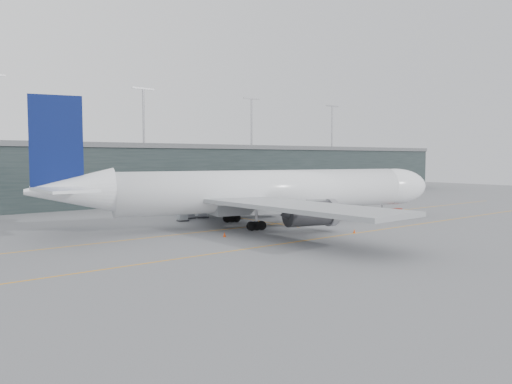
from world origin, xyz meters
TOP-DOWN VIEW (x-y plane):
  - ground at (0.00, 0.00)m, footprint 320.00×320.00m
  - taxiline_a at (0.00, -4.00)m, footprint 160.00×0.25m
  - taxiline_b at (0.00, -20.00)m, footprint 160.00×0.25m
  - taxiline_lead_main at (5.00, 20.00)m, footprint 0.25×60.00m
  - terminal at (-0.00, 58.00)m, footprint 240.00×36.00m
  - main_aircraft at (2.59, -3.64)m, footprint 73.03×67.33m
  - jet_bridge at (25.53, 22.60)m, footprint 14.99×43.39m
  - gse_cart at (32.12, -9.64)m, footprint 2.12×1.37m
  - baggage_dolly at (32.13, -11.41)m, footprint 3.91×3.47m
  - uld_a at (-6.29, 9.22)m, footprint 2.26×1.96m
  - uld_b at (-3.51, 11.83)m, footprint 2.26×1.83m
  - uld_c at (-0.64, 11.51)m, footprint 2.59×2.26m
  - cone_nose at (31.43, -4.82)m, footprint 0.42×0.42m
  - cone_wing_stbd at (7.42, -19.73)m, footprint 0.40×0.40m
  - cone_wing_port at (10.01, 11.54)m, footprint 0.46×0.46m
  - cone_tail at (-10.58, -10.36)m, footprint 0.46×0.46m

SIDE VIEW (x-z plane):
  - ground at x=0.00m, z-range 0.00..0.00m
  - taxiline_a at x=0.00m, z-range 0.00..0.02m
  - taxiline_b at x=0.00m, z-range 0.00..0.02m
  - taxiline_lead_main at x=5.00m, z-range 0.00..0.02m
  - baggage_dolly at x=32.13m, z-range 0.03..0.36m
  - cone_wing_stbd at x=7.42m, z-range 0.00..0.64m
  - cone_nose at x=31.43m, z-range 0.00..0.66m
  - cone_tail at x=-10.58m, z-range 0.00..0.73m
  - cone_wing_port at x=10.01m, z-range 0.00..0.74m
  - gse_cart at x=32.12m, z-range 0.08..1.52m
  - uld_a at x=-6.29m, z-range 0.05..1.85m
  - uld_b at x=-3.51m, z-range 0.05..2.07m
  - uld_c at x=-0.64m, z-range 0.05..2.09m
  - jet_bridge at x=25.53m, z-range 1.54..7.71m
  - main_aircraft at x=2.59m, z-range -4.54..16.17m
  - terminal at x=0.00m, z-range -6.88..22.12m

